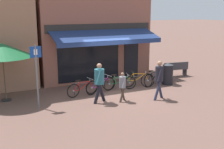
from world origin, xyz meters
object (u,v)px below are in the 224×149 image
pedestrian_adult (99,79)px  pedestrian_second_adult (159,76)px  bicycle_purple (101,85)px  park_bench (175,69)px  bicycle_red (83,88)px  litter_bin (168,74)px  bicycle_orange (138,80)px  cafe_parasol (2,50)px  bicycle_green (119,83)px  pedestrian_child (122,84)px  bicycle_black (154,78)px  parking_sign (37,70)px

pedestrian_adult → pedestrian_second_adult: size_ratio=0.99×
bicycle_purple → park_bench: (5.36, 1.18, 0.09)m
bicycle_red → bicycle_purple: bicycle_purple is taller
park_bench → litter_bin: bearing=-132.2°
bicycle_red → bicycle_purple: 0.94m
bicycle_orange → cafe_parasol: (-6.33, 0.64, 1.84)m
bicycle_green → pedestrian_child: bearing=-98.2°
bicycle_green → litter_bin: 2.82m
bicycle_purple → bicycle_black: bearing=-16.1°
bicycle_green → pedestrian_second_adult: (0.88, -2.10, 0.70)m
pedestrian_adult → pedestrian_second_adult: bearing=-9.2°
bicycle_red → park_bench: 6.42m
pedestrian_child → park_bench: (5.03, 2.72, -0.31)m
bicycle_orange → pedestrian_child: bearing=-111.0°
cafe_parasol → parking_sign: bearing=-54.7°
bicycle_green → litter_bin: bearing=10.7°
pedestrian_child → parking_sign: size_ratio=0.50×
bicycle_orange → park_bench: park_bench is taller
pedestrian_second_adult → park_bench: 4.72m
bicycle_red → parking_sign: 2.58m
bicycle_purple → pedestrian_adult: size_ratio=1.01×
bicycle_purple → parking_sign: bearing=176.7°
bicycle_black → bicycle_purple: bearing=162.0°
bicycle_red → bicycle_black: 4.06m
pedestrian_adult → parking_sign: 2.60m
pedestrian_adult → litter_bin: (4.46, 1.13, -0.46)m
bicycle_red → park_bench: size_ratio=0.99×
bicycle_purple → pedestrian_adult: bearing=-133.4°
bicycle_purple → bicycle_black: bicycle_black is taller
bicycle_black → bicycle_green: bearing=160.0°
bicycle_black → parking_sign: 6.40m
parking_sign → pedestrian_second_adult: bearing=-13.7°
pedestrian_adult → pedestrian_child: (0.95, -0.30, -0.26)m
bicycle_orange → parking_sign: (-5.24, -0.90, 1.18)m
bicycle_purple → litter_bin: size_ratio=1.50×
bicycle_orange → park_bench: (3.23, 1.05, 0.08)m
bicycle_orange → pedestrian_adult: (-2.74, -1.37, 0.66)m
bicycle_orange → bicycle_black: 0.99m
pedestrian_adult → pedestrian_child: bearing=-10.3°
bicycle_purple → bicycle_green: size_ratio=1.03×
bicycle_purple → pedestrian_adult: 1.54m
bicycle_orange → pedestrian_adult: size_ratio=0.93×
bicycle_black → pedestrian_adult: bearing=-179.8°
bicycle_purple → park_bench: 5.49m
bicycle_purple → bicycle_green: bearing=-12.2°
bicycle_orange → pedestrian_adult: bearing=-127.4°
pedestrian_child → park_bench: size_ratio=0.79×
bicycle_purple → cafe_parasol: cafe_parasol is taller
litter_bin → bicycle_black: bearing=166.4°
bicycle_purple → pedestrian_child: (0.34, -1.55, 0.41)m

